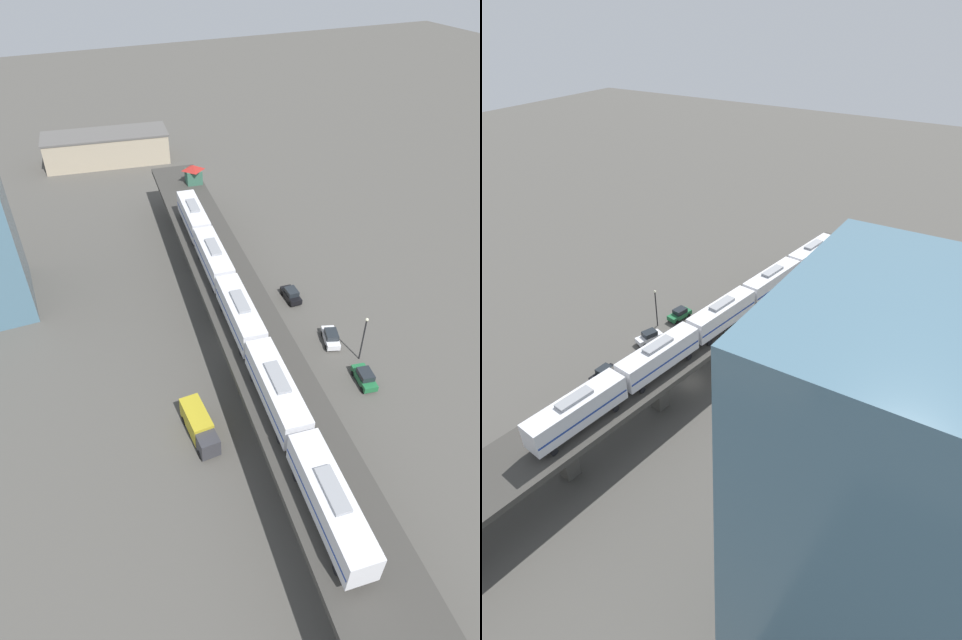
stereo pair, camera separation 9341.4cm
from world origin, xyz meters
The scene contains 9 objects.
ground_plane centered at (0.00, 0.00, 0.00)m, with size 400.00×400.00×0.00m, color #4C4944.
elevated_viaduct centered at (-0.02, -0.17, 6.26)m, with size 19.83×92.33×7.27m.
subway_train centered at (-2.06, -5.19, 9.81)m, with size 10.58×62.26×4.45m.
street_car_black centered at (11.44, 6.06, 0.94)m, with size 2.19×4.51×1.89m.
street_car_green centered at (11.59, -13.12, 0.94)m, with size 2.59×4.66×1.89m.
street_car_white centered at (11.75, -4.87, 0.94)m, with size 3.15×4.75×1.89m.
delivery_truck centered at (-10.30, -12.60, 1.76)m, with size 2.43×7.22×3.20m.
street_lamp centered at (13.52, -9.26, 4.11)m, with size 0.44×0.44×6.94m.
office_tower centered at (-32.57, 23.94, 18.00)m, with size 16.00×16.00×36.00m.
Camera 2 is at (-33.51, 45.50, 47.88)m, focal length 28.00 mm.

